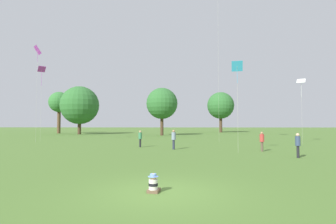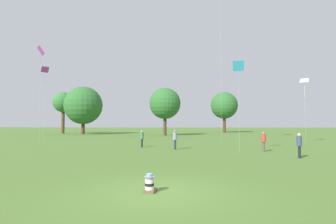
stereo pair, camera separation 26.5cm
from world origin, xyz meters
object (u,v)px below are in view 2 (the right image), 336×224
kite_0 (41,53)px  distant_tree_3 (165,104)px  person_standing_0 (142,137)px  distant_tree_0 (63,103)px  person_standing_1 (264,140)px  kite_3 (304,82)px  kite_5 (238,69)px  person_standing_2 (175,138)px  distant_tree_2 (224,106)px  kite_4 (45,72)px  seated_toddler (150,184)px  person_standing_3 (299,143)px  distant_tree_1 (83,105)px

kite_0 → distant_tree_3: 23.73m
person_standing_0 → distant_tree_0: bearing=-0.7°
person_standing_0 → person_standing_1: 10.79m
kite_3 → kite_5: 14.18m
person_standing_1 → distant_tree_3: 30.27m
person_standing_2 → distant_tree_2: 46.29m
kite_0 → kite_3: kite_0 is taller
kite_4 → distant_tree_2: distant_tree_2 is taller
seated_toddler → distant_tree_3: (-2.35, 40.94, 5.77)m
kite_3 → person_standing_1: bearing=-53.5°
kite_5 → distant_tree_0: 50.29m
person_standing_3 → kite_0: kite_0 is taller
kite_5 → distant_tree_3: bearing=-18.5°
person_standing_1 → kite_4: bearing=121.8°
kite_4 → kite_5: kite_4 is taller
seated_toddler → distant_tree_2: distant_tree_2 is taller
seated_toddler → distant_tree_1: bearing=124.2°
person_standing_2 → kite_5: size_ratio=0.24×
person_standing_2 → person_standing_3: (8.13, -5.24, -0.04)m
kite_5 → distant_tree_3: 30.20m
person_standing_0 → person_standing_3: person_standing_3 is taller
person_standing_2 → kite_0: bearing=-74.5°
person_standing_2 → distant_tree_3: distant_tree_3 is taller
distant_tree_1 → kite_3: bearing=-33.8°
distant_tree_1 → distant_tree_2: 34.10m
kite_4 → person_standing_3: bearing=152.6°
person_standing_3 → person_standing_1: bearing=29.4°
kite_4 → distant_tree_2: (27.98, 35.03, -1.91)m
distant_tree_3 → kite_0: bearing=-127.2°
kite_5 → distant_tree_3: size_ratio=0.78×
kite_3 → kite_5: (-9.62, -10.41, -0.50)m
distant_tree_0 → distant_tree_1: (6.74, -5.06, -1.01)m
person_standing_1 → distant_tree_2: (4.08, 45.88, 5.92)m
person_standing_1 → kite_5: 6.00m
distant_tree_0 → person_standing_1: bearing=-47.9°
person_standing_3 → distant_tree_3: bearing=32.8°
kite_5 → kite_3: bearing=-76.0°
person_standing_3 → kite_5: bearing=61.9°
kite_5 → distant_tree_2: size_ratio=0.68×
distant_tree_3 → person_standing_3: bearing=-71.3°
person_standing_0 → person_standing_1: bearing=-143.6°
person_standing_2 → distant_tree_1: bearing=-105.2°
kite_0 → kite_5: 24.64m
distant_tree_2 → person_standing_3: bearing=-93.5°
kite_0 → kite_4: kite_0 is taller
kite_4 → distant_tree_0: 28.85m
distant_tree_2 → distant_tree_3: size_ratio=1.14×
kite_5 → distant_tree_0: distant_tree_0 is taller
person_standing_1 → person_standing_3: person_standing_3 is taller
seated_toddler → person_standing_2: (0.38, 14.08, 0.73)m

